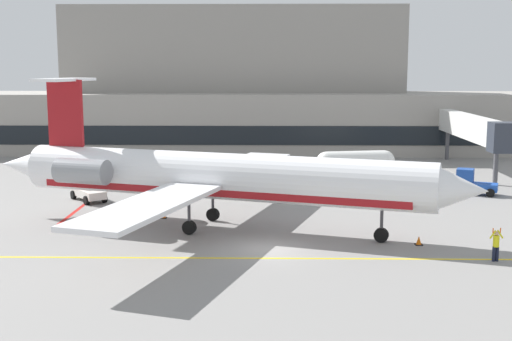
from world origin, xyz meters
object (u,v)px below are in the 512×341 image
belt_loader (87,189)px  fuel_tank (356,161)px  pushback_tractor (472,183)px  marshaller (496,244)px  baggage_tug (224,185)px  regional_jet (213,176)px

belt_loader → fuel_tank: bearing=29.4°
pushback_tractor → belt_loader: (-31.88, -3.04, -0.06)m
pushback_tractor → marshaller: size_ratio=1.94×
belt_loader → marshaller: (27.29, -16.63, 0.07)m
pushback_tractor → marshaller: 20.21m
baggage_tug → marshaller: bearing=-49.2°
pushback_tractor → marshaller: (-4.60, -19.68, 0.01)m
baggage_tug → fuel_tank: fuel_tank is taller
regional_jet → pushback_tractor: size_ratio=9.07×
regional_jet → fuel_tank: size_ratio=4.19×
pushback_tractor → belt_loader: pushback_tractor is taller
regional_jet → pushback_tractor: (20.92, 12.32, -2.57)m
belt_loader → fuel_tank: fuel_tank is taller
baggage_tug → fuel_tank: bearing=41.4°
pushback_tractor → fuel_tank: fuel_tank is taller
fuel_tank → belt_loader: bearing=-150.6°
marshaller → regional_jet: bearing=155.8°
belt_loader → fuel_tank: size_ratio=0.51×
baggage_tug → pushback_tractor: pushback_tractor is taller
baggage_tug → pushback_tractor: bearing=2.2°
regional_jet → marshaller: 18.09m
regional_jet → belt_loader: size_ratio=8.17×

